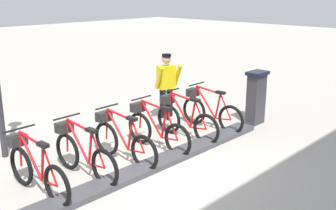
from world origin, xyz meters
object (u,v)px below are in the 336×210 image
Objects in this scene: bike_docked_3 at (122,140)px; bike_docked_2 at (155,129)px; bike_docked_4 at (82,153)px; bike_docked_0 at (209,111)px; bike_docked_5 at (35,169)px; worker_near_rack at (166,85)px; bike_docked_1 at (184,119)px; payment_kiosk at (256,97)px.

bike_docked_2 is at bearing -90.00° from bike_docked_3.
bike_docked_3 is at bearing -90.00° from bike_docked_4.
bike_docked_0 is 1.00× the size of bike_docked_2.
worker_near_rack is at bearing -74.83° from bike_docked_5.
bike_docked_0 is 1.24m from worker_near_rack.
worker_near_rack is (1.11, -0.59, 0.48)m from bike_docked_1.
bike_docked_0 is 0.88m from bike_docked_1.
bike_docked_4 is 1.04× the size of worker_near_rack.
bike_docked_5 is (0.00, 0.88, 0.00)m from bike_docked_4.
payment_kiosk is at bearing -106.46° from bike_docked_1.
bike_docked_0 and bike_docked_2 have the same top height.
bike_docked_4 is (0.00, 0.88, 0.00)m from bike_docked_3.
bike_docked_0 is at bearing -90.00° from bike_docked_5.
worker_near_rack is (1.11, -3.23, 0.48)m from bike_docked_4.
worker_near_rack is at bearing -64.65° from bike_docked_3.
bike_docked_5 is (0.00, 4.39, 0.00)m from bike_docked_0.
payment_kiosk is 4.61m from bike_docked_4.
bike_docked_1 and bike_docked_3 have the same top height.
bike_docked_3 is 1.00× the size of bike_docked_4.
bike_docked_5 is (0.00, 2.63, 0.00)m from bike_docked_2.
bike_docked_1 is 1.00× the size of bike_docked_4.
bike_docked_4 is at bearing 90.00° from bike_docked_0.
bike_docked_2 is at bearing 78.51° from payment_kiosk.
bike_docked_5 is at bearing 90.00° from bike_docked_3.
payment_kiosk is at bearing -101.49° from bike_docked_2.
bike_docked_0 is 1.00× the size of bike_docked_4.
bike_docked_3 is 1.04× the size of worker_near_rack.
bike_docked_3 is (0.57, 3.69, -0.24)m from payment_kiosk.
bike_docked_3 is 1.00× the size of bike_docked_5.
bike_docked_4 is (0.00, 3.51, 0.00)m from bike_docked_0.
bike_docked_4 is (0.00, 1.75, 0.00)m from bike_docked_2.
payment_kiosk is 0.74× the size of bike_docked_5.
bike_docked_2 and bike_docked_4 have the same top height.
bike_docked_2 is 1.91m from worker_near_rack.
bike_docked_1 is at bearing -90.00° from bike_docked_3.
bike_docked_2 is (0.00, 0.88, 0.00)m from bike_docked_1.
bike_docked_2 is at bearing 90.00° from bike_docked_1.
bike_docked_2 is 2.63m from bike_docked_5.
bike_docked_2 is (0.57, 2.81, -0.24)m from payment_kiosk.
worker_near_rack reaches higher than bike_docked_2.
payment_kiosk reaches higher than bike_docked_1.
bike_docked_5 is at bearing 90.00° from bike_docked_0.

